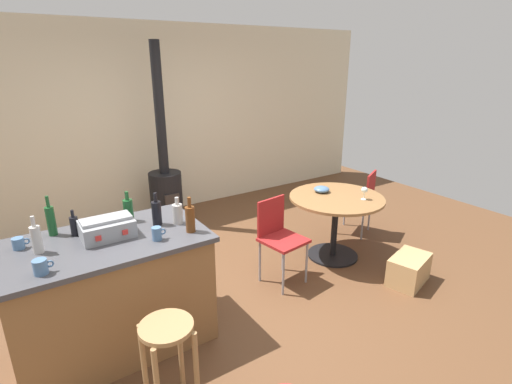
% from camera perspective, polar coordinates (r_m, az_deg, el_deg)
% --- Properties ---
extents(ground_plane, '(8.80, 8.80, 0.00)m').
position_cam_1_polar(ground_plane, '(4.03, -3.05, -14.40)').
color(ground_plane, brown).
extents(back_wall, '(8.00, 0.10, 2.70)m').
position_cam_1_polar(back_wall, '(5.80, -16.49, 9.66)').
color(back_wall, beige).
rests_on(back_wall, ground_plane).
extents(kitchen_island, '(1.47, 0.86, 0.93)m').
position_cam_1_polar(kitchen_island, '(3.35, -20.28, -13.73)').
color(kitchen_island, olive).
rests_on(kitchen_island, ground_plane).
extents(wooden_stool, '(0.34, 0.34, 0.66)m').
position_cam_1_polar(wooden_stool, '(2.70, -12.79, -21.41)').
color(wooden_stool, '#A37A4C').
rests_on(wooden_stool, ground_plane).
extents(dining_table, '(1.06, 1.06, 0.75)m').
position_cam_1_polar(dining_table, '(4.52, 11.61, -2.73)').
color(dining_table, black).
rests_on(dining_table, ground_plane).
extents(folding_chair_near, '(0.54, 0.54, 0.85)m').
position_cam_1_polar(folding_chair_near, '(5.23, 15.07, -0.80)').
color(folding_chair_near, maroon).
rests_on(folding_chair_near, ground_plane).
extents(folding_chair_far, '(0.45, 0.45, 0.88)m').
position_cam_1_polar(folding_chair_far, '(3.99, 3.37, -6.17)').
color(folding_chair_far, maroon).
rests_on(folding_chair_far, ground_plane).
extents(wood_stove, '(0.44, 0.45, 2.44)m').
position_cam_1_polar(wood_stove, '(5.45, -13.15, 1.09)').
color(wood_stove, black).
rests_on(wood_stove, ground_plane).
extents(toolbox, '(0.38, 0.28, 0.16)m').
position_cam_1_polar(toolbox, '(3.15, -21.02, -4.92)').
color(toolbox, gray).
rests_on(toolbox, kitchen_island).
extents(bottle_0, '(0.08, 0.08, 0.23)m').
position_cam_1_polar(bottle_0, '(3.23, -11.43, -3.09)').
color(bottle_0, '#B7B2AD').
rests_on(bottle_0, kitchen_island).
extents(bottle_1, '(0.06, 0.06, 0.32)m').
position_cam_1_polar(bottle_1, '(3.33, -27.89, -3.67)').
color(bottle_1, '#194C23').
rests_on(bottle_1, kitchen_island).
extents(bottle_2, '(0.06, 0.06, 0.20)m').
position_cam_1_polar(bottle_2, '(3.27, -25.12, -4.48)').
color(bottle_2, black).
rests_on(bottle_2, kitchen_island).
extents(bottle_3, '(0.07, 0.07, 0.27)m').
position_cam_1_polar(bottle_3, '(3.09, -29.53, -6.01)').
color(bottle_3, '#B7B2AD').
rests_on(bottle_3, kitchen_island).
extents(bottle_4, '(0.08, 0.08, 0.27)m').
position_cam_1_polar(bottle_4, '(3.23, -14.37, -2.94)').
color(bottle_4, black).
rests_on(bottle_4, kitchen_island).
extents(bottle_5, '(0.08, 0.08, 0.26)m').
position_cam_1_polar(bottle_5, '(3.38, -18.23, -2.49)').
color(bottle_5, '#194C23').
rests_on(bottle_5, kitchen_island).
extents(bottle_6, '(0.07, 0.07, 0.28)m').
position_cam_1_polar(bottle_6, '(3.05, -9.64, -3.86)').
color(bottle_6, '#603314').
rests_on(bottle_6, kitchen_island).
extents(cup_0, '(0.11, 0.07, 0.10)m').
position_cam_1_polar(cup_0, '(2.99, -14.32, -5.93)').
color(cup_0, '#4C7099').
rests_on(cup_0, kitchen_island).
extents(cup_1, '(0.12, 0.09, 0.10)m').
position_cam_1_polar(cup_1, '(2.81, -29.06, -9.58)').
color(cup_1, '#4C7099').
rests_on(cup_1, kitchen_island).
extents(cup_2, '(0.11, 0.08, 0.08)m').
position_cam_1_polar(cup_2, '(3.24, -31.48, -6.44)').
color(cup_2, '#4C7099').
rests_on(cup_2, kitchen_island).
extents(wine_glass, '(0.07, 0.07, 0.14)m').
position_cam_1_polar(wine_glass, '(4.40, 15.64, 0.25)').
color(wine_glass, silver).
rests_on(wine_glass, dining_table).
extents(serving_bowl, '(0.18, 0.18, 0.07)m').
position_cam_1_polar(serving_bowl, '(4.56, 9.61, 0.41)').
color(serving_bowl, '#4C7099').
rests_on(serving_bowl, dining_table).
extents(cardboard_box, '(0.54, 0.42, 0.30)m').
position_cam_1_polar(cardboard_box, '(4.39, 21.51, -10.53)').
color(cardboard_box, tan).
rests_on(cardboard_box, ground_plane).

